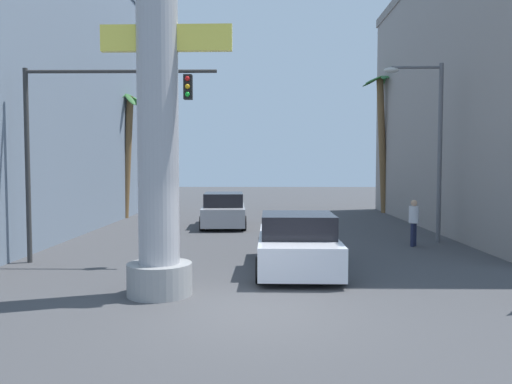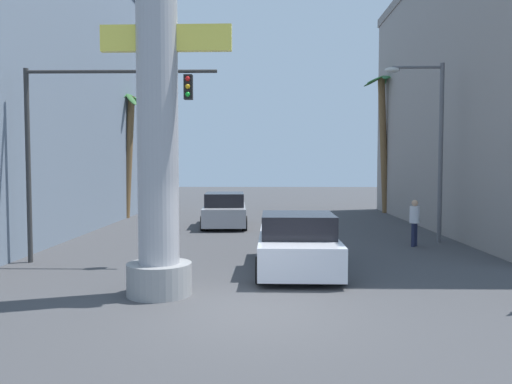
{
  "view_description": "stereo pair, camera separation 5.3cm",
  "coord_description": "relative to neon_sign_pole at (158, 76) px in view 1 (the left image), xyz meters",
  "views": [
    {
      "loc": [
        0.18,
        -9.41,
        2.85
      ],
      "look_at": [
        0.0,
        3.3,
        2.16
      ],
      "focal_mm": 35.0,
      "sensor_mm": 36.0,
      "label": 1
    },
    {
      "loc": [
        0.23,
        -9.41,
        2.85
      ],
      "look_at": [
        0.0,
        3.3,
        2.16
      ],
      "focal_mm": 35.0,
      "sensor_mm": 36.0,
      "label": 2
    }
  ],
  "objects": [
    {
      "name": "traffic_light_mast",
      "position": [
        -2.79,
        3.56,
        -0.74
      ],
      "size": [
        5.58,
        0.32,
        5.63
      ],
      "color": "#333333",
      "rests_on": "ground"
    },
    {
      "name": "pedestrian_mid_right",
      "position": [
        7.55,
        6.63,
        -3.81
      ],
      "size": [
        0.48,
        0.48,
        1.63
      ],
      "color": "#1E233F",
      "rests_on": "ground"
    },
    {
      "name": "ground_plane",
      "position": [
        2.09,
        8.62,
        -4.76
      ],
      "size": [
        90.09,
        90.09,
        0.0
      ],
      "primitive_type": "plane",
      "color": "#424244"
    },
    {
      "name": "street_lamp",
      "position": [
        8.4,
        7.57,
        -0.8
      ],
      "size": [
        2.17,
        0.28,
        6.54
      ],
      "color": "#59595E",
      "rests_on": "ground"
    },
    {
      "name": "building_right",
      "position": [
        12.61,
        12.06,
        1.27
      ],
      "size": [
        6.29,
        18.94,
        12.04
      ],
      "color": "gray",
      "rests_on": "ground"
    },
    {
      "name": "building_left",
      "position": [
        -8.43,
        11.54,
        1.56
      ],
      "size": [
        6.79,
        23.96,
        12.62
      ],
      "color": "slate",
      "rests_on": "ground"
    },
    {
      "name": "car_lead",
      "position": [
        3.2,
        2.66,
        -4.06
      ],
      "size": [
        2.22,
        4.78,
        1.56
      ],
      "color": "black",
      "rests_on": "ground"
    },
    {
      "name": "palm_tree_far_left",
      "position": [
        -5.07,
        16.01,
        -0.5
      ],
      "size": [
        2.65,
        2.75,
        6.72
      ],
      "color": "brown",
      "rests_on": "ground"
    },
    {
      "name": "palm_tree_far_right",
      "position": [
        9.33,
        18.9,
        0.12
      ],
      "size": [
        2.52,
        2.52,
        8.14
      ],
      "color": "brown",
      "rests_on": "ground"
    },
    {
      "name": "neon_sign_pole",
      "position": [
        0.0,
        0.0,
        0.0
      ],
      "size": [
        3.14,
        1.42,
        10.85
      ],
      "color": "#9E9EA3",
      "rests_on": "ground"
    },
    {
      "name": "car_far",
      "position": [
        0.45,
        12.18,
        -4.03
      ],
      "size": [
        2.23,
        4.4,
        1.56
      ],
      "color": "black",
      "rests_on": "ground"
    }
  ]
}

